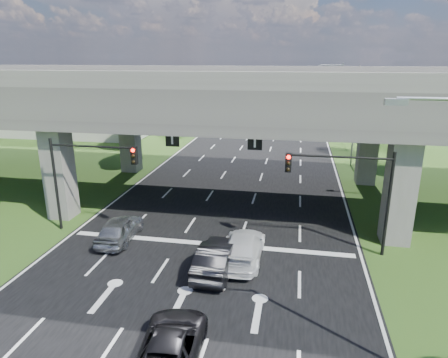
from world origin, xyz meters
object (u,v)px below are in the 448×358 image
(streetlight_beyond, at_px, (338,94))
(car_silver, at_px, (120,229))
(signal_left, at_px, (85,169))
(car_white, at_px, (243,247))
(signal_right, at_px, (349,183))
(car_trailing, at_px, (171,346))
(streetlight_far, at_px, (352,108))
(car_dark, at_px, (217,257))

(streetlight_beyond, xyz_separation_m, car_silver, (-15.50, -37.00, -5.06))
(signal_left, height_order, car_white, signal_left)
(signal_right, relative_size, car_trailing, 1.24)
(streetlight_far, relative_size, car_white, 1.93)
(signal_right, xyz_separation_m, car_trailing, (-7.05, -10.11, -3.48))
(streetlight_far, bearing_deg, car_silver, -126.43)
(signal_left, relative_size, car_dark, 1.25)
(streetlight_far, height_order, car_trailing, streetlight_far)
(car_trailing, bearing_deg, signal_right, -129.62)
(signal_left, distance_m, streetlight_far, 26.95)
(signal_right, height_order, streetlight_far, streetlight_far)
(signal_left, distance_m, car_white, 10.87)
(signal_right, distance_m, car_silver, 13.69)
(streetlight_far, bearing_deg, signal_right, -96.47)
(streetlight_beyond, bearing_deg, car_white, -101.57)
(car_silver, bearing_deg, car_dark, 156.74)
(car_trailing, bearing_deg, car_dark, -97.76)
(signal_right, height_order, car_white, signal_right)
(car_white, bearing_deg, signal_left, -11.00)
(car_white, distance_m, car_trailing, 8.23)
(signal_left, bearing_deg, car_trailing, -49.62)
(car_silver, distance_m, car_dark, 6.99)
(signal_left, xyz_separation_m, car_silver, (2.42, -0.94, -3.40))
(signal_right, height_order, signal_left, same)
(streetlight_beyond, distance_m, car_dark, 40.81)
(car_silver, bearing_deg, car_white, 169.65)
(car_trailing, bearing_deg, signal_left, -54.34)
(streetlight_far, xyz_separation_m, streetlight_beyond, (0.00, 16.00, 0.00))
(streetlight_far, distance_m, car_silver, 26.59)
(signal_left, height_order, streetlight_far, streetlight_far)
(streetlight_beyond, distance_m, car_silver, 40.43)
(signal_left, bearing_deg, signal_right, 0.00)
(signal_right, bearing_deg, streetlight_beyond, 86.39)
(signal_left, relative_size, car_silver, 1.36)
(signal_right, distance_m, car_white, 6.79)
(car_silver, bearing_deg, car_trailing, 121.56)
(streetlight_beyond, xyz_separation_m, car_dark, (-8.97, -39.49, -5.03))
(car_silver, height_order, car_dark, car_dark)
(signal_right, bearing_deg, car_trailing, -124.90)
(signal_left, height_order, car_silver, signal_left)
(streetlight_beyond, bearing_deg, car_dark, -102.80)
(signal_left, bearing_deg, car_dark, -20.97)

